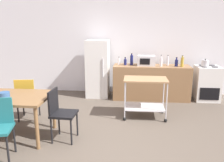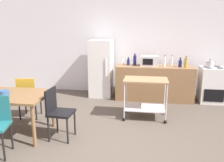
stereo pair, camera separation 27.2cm
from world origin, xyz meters
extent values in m
plane|color=brown|center=(0.00, 0.00, 0.00)|extent=(12.00, 12.00, 0.00)
cube|color=white|center=(0.00, 3.20, 1.45)|extent=(8.40, 0.12, 2.90)
cube|color=olive|center=(0.90, 2.60, 0.45)|extent=(2.00, 0.64, 0.90)
cube|color=brown|center=(-1.76, 0.16, 0.73)|extent=(1.50, 0.90, 0.04)
cylinder|color=brown|center=(-1.07, -0.23, 0.35)|extent=(0.06, 0.06, 0.71)
cylinder|color=brown|center=(-1.07, 0.55, 0.35)|extent=(0.06, 0.06, 0.71)
cube|color=gold|center=(-1.75, 0.94, 0.47)|extent=(0.46, 0.46, 0.04)
cube|color=gold|center=(-1.72, 0.77, 0.69)|extent=(0.38, 0.09, 0.40)
cylinder|color=black|center=(-1.61, 1.14, 0.23)|extent=(0.03, 0.03, 0.45)
cylinder|color=black|center=(-1.95, 1.09, 0.23)|extent=(0.03, 0.03, 0.45)
cylinder|color=black|center=(-1.56, 0.80, 0.23)|extent=(0.03, 0.03, 0.45)
cylinder|color=black|center=(-1.89, 0.75, 0.23)|extent=(0.03, 0.03, 0.45)
cylinder|color=black|center=(-1.31, -0.68, 0.23)|extent=(0.03, 0.03, 0.45)
cylinder|color=black|center=(-1.39, -0.35, 0.23)|extent=(0.03, 0.03, 0.45)
cube|color=black|center=(-0.73, 0.12, 0.47)|extent=(0.42, 0.42, 0.04)
cube|color=black|center=(-0.91, 0.13, 0.69)|extent=(0.05, 0.38, 0.40)
cylinder|color=black|center=(-0.57, -0.06, 0.23)|extent=(0.03, 0.03, 0.45)
cylinder|color=black|center=(-0.55, 0.28, 0.23)|extent=(0.03, 0.03, 0.45)
cylinder|color=black|center=(-0.91, -0.04, 0.23)|extent=(0.03, 0.03, 0.45)
cylinder|color=black|center=(-0.89, 0.30, 0.23)|extent=(0.03, 0.03, 0.45)
cube|color=white|center=(2.35, 2.62, 0.45)|extent=(0.60, 0.60, 0.90)
cube|color=black|center=(2.35, 2.32, 0.25)|extent=(0.48, 0.01, 0.32)
cylinder|color=#47474C|center=(2.22, 2.50, 0.91)|extent=(0.16, 0.16, 0.02)
cylinder|color=#47474C|center=(2.48, 2.50, 0.91)|extent=(0.16, 0.16, 0.02)
cylinder|color=#47474C|center=(2.22, 2.74, 0.91)|extent=(0.16, 0.16, 0.02)
cylinder|color=#47474C|center=(2.48, 2.74, 0.91)|extent=(0.16, 0.16, 0.02)
cube|color=white|center=(-0.55, 2.70, 0.78)|extent=(0.60, 0.60, 1.55)
cylinder|color=silver|center=(-0.37, 2.39, 0.85)|extent=(0.02, 0.02, 0.50)
cube|color=#A37A51|center=(0.68, 1.28, 0.83)|extent=(0.90, 0.56, 0.03)
cube|color=silver|center=(0.68, 1.28, 0.22)|extent=(0.83, 0.52, 0.02)
cylinder|color=silver|center=(0.26, 1.03, 0.45)|extent=(0.02, 0.02, 0.76)
sphere|color=black|center=(0.26, 1.03, 0.04)|extent=(0.07, 0.07, 0.07)
cylinder|color=silver|center=(1.10, 1.03, 0.45)|extent=(0.02, 0.02, 0.76)
sphere|color=black|center=(1.10, 1.03, 0.04)|extent=(0.07, 0.07, 0.07)
cylinder|color=silver|center=(0.26, 1.53, 0.45)|extent=(0.02, 0.02, 0.76)
sphere|color=black|center=(0.26, 1.53, 0.04)|extent=(0.07, 0.07, 0.07)
cylinder|color=silver|center=(1.10, 1.53, 0.45)|extent=(0.02, 0.02, 0.76)
sphere|color=black|center=(1.10, 1.53, 0.04)|extent=(0.07, 0.07, 0.07)
cylinder|color=silver|center=(0.03, 2.69, 0.98)|extent=(0.07, 0.07, 0.15)
cylinder|color=silver|center=(0.03, 2.69, 1.08)|extent=(0.03, 0.03, 0.04)
cylinder|color=black|center=(0.03, 2.69, 1.10)|extent=(0.04, 0.04, 0.01)
cylinder|color=navy|center=(0.20, 2.63, 0.98)|extent=(0.07, 0.07, 0.15)
cylinder|color=navy|center=(0.20, 2.63, 1.08)|extent=(0.03, 0.03, 0.05)
cylinder|color=black|center=(0.20, 2.63, 1.11)|extent=(0.04, 0.04, 0.01)
cylinder|color=navy|center=(0.37, 2.66, 1.03)|extent=(0.08, 0.08, 0.26)
cylinder|color=navy|center=(0.37, 2.66, 1.18)|extent=(0.04, 0.04, 0.04)
cylinder|color=black|center=(0.37, 2.66, 1.20)|extent=(0.04, 0.04, 0.01)
cube|color=silver|center=(0.75, 2.62, 1.03)|extent=(0.46, 0.34, 0.26)
cube|color=black|center=(0.71, 2.45, 1.03)|extent=(0.25, 0.01, 0.16)
cylinder|color=silver|center=(1.13, 2.52, 1.01)|extent=(0.07, 0.07, 0.22)
cylinder|color=silver|center=(1.13, 2.52, 1.15)|extent=(0.03, 0.03, 0.06)
cylinder|color=black|center=(1.13, 2.52, 1.19)|extent=(0.04, 0.04, 0.01)
cylinder|color=silver|center=(1.32, 2.68, 1.00)|extent=(0.06, 0.06, 0.20)
cylinder|color=silver|center=(1.32, 2.68, 1.13)|extent=(0.03, 0.03, 0.06)
cylinder|color=black|center=(1.32, 2.68, 1.17)|extent=(0.03, 0.03, 0.01)
cylinder|color=navy|center=(1.52, 2.55, 0.99)|extent=(0.08, 0.08, 0.17)
cylinder|color=navy|center=(1.52, 2.55, 1.10)|extent=(0.04, 0.04, 0.06)
cylinder|color=black|center=(1.52, 2.55, 1.13)|extent=(0.04, 0.04, 0.01)
cylinder|color=gold|center=(1.66, 2.51, 1.02)|extent=(0.08, 0.08, 0.24)
cylinder|color=gold|center=(1.66, 2.51, 1.16)|extent=(0.03, 0.03, 0.04)
cylinder|color=black|center=(1.66, 2.51, 1.18)|extent=(0.04, 0.04, 0.01)
cylinder|color=#33598C|center=(-1.74, 0.08, 0.79)|extent=(0.18, 0.18, 0.09)
cylinder|color=silver|center=(2.23, 2.52, 1.00)|extent=(0.17, 0.17, 0.16)
sphere|color=black|center=(2.23, 2.52, 1.09)|extent=(0.03, 0.03, 0.03)
cylinder|color=silver|center=(2.34, 2.52, 1.02)|extent=(0.08, 0.02, 0.07)
camera|label=1|loc=(0.41, -3.42, 1.92)|focal=36.69mm
camera|label=2|loc=(0.68, -3.38, 1.92)|focal=36.69mm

